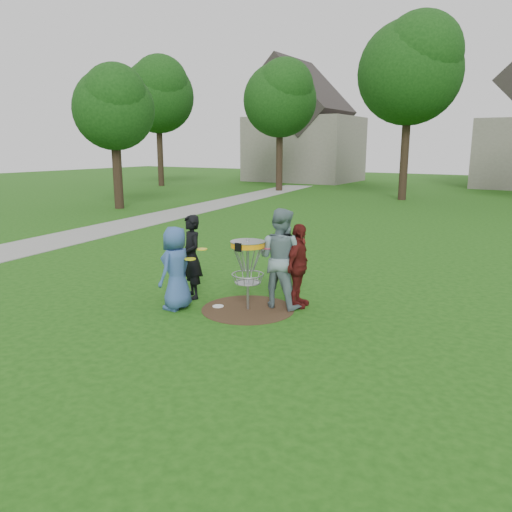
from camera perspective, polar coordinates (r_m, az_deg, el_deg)
The scene contains 11 objects.
ground at distance 9.70m, azimuth -0.93°, elevation -6.10°, with size 100.00×100.00×0.00m, color #19470F.
dirt_patch at distance 9.70m, azimuth -0.93°, elevation -6.08°, with size 1.80×1.80×0.01m, color #47331E.
concrete_path at distance 21.93m, azimuth -11.90°, elevation 4.16°, with size 2.20×40.00×0.02m, color #9E9E99.
player_blue at distance 9.65m, azimuth -9.15°, elevation -1.38°, with size 0.79×0.51×1.61m, color #34558F.
player_black at distance 10.30m, azimuth -7.39°, elevation -0.11°, with size 0.63×0.41×1.73m, color black.
player_grey at distance 9.65m, azimuth 2.80°, elevation -0.24°, with size 0.94×0.73×1.94m, color slate.
player_maroon at distance 9.69m, azimuth 4.83°, elevation -1.12°, with size 0.96×0.40×1.64m, color #5A1714.
disc_on_grass at distance 9.87m, azimuth -4.36°, elevation -5.76°, with size 0.22×0.22×0.02m, color white.
disc_golf_basket at distance 9.42m, azimuth -0.95°, elevation -0.22°, with size 0.66×0.67×1.38m.
held_discs at distance 9.65m, azimuth -2.38°, elevation 0.32°, with size 1.86×1.23×0.22m.
tree_row at distance 28.95m, azimuth 23.53°, elevation 17.70°, with size 51.20×17.42×9.90m.
Camera 1 is at (4.93, -7.76, 3.10)m, focal length 35.00 mm.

